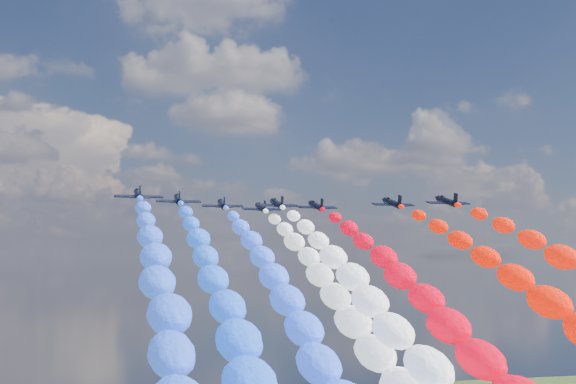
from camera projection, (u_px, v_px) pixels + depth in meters
name	position (u px, v px, depth m)	size (l,w,h in m)	color
jet_0	(138.00, 195.00, 143.70)	(9.00, 12.07, 2.66)	black
trail_0	(169.00, 361.00, 80.65)	(6.77, 123.39, 49.43)	blue
jet_1	(178.00, 199.00, 156.03)	(9.00, 12.07, 2.66)	black
trail_1	(232.00, 347.00, 92.99)	(6.77, 123.39, 49.43)	blue
jet_2	(222.00, 204.00, 170.43)	(9.00, 12.07, 2.66)	black
trail_2	(294.00, 335.00, 107.39)	(6.77, 123.39, 49.43)	#2A55FF
jet_3	(277.00, 204.00, 168.58)	(9.00, 12.07, 2.66)	black
trail_3	(384.00, 336.00, 105.54)	(6.77, 123.39, 49.43)	white
jet_4	(261.00, 208.00, 181.79)	(9.00, 12.07, 2.66)	black
trail_4	(347.00, 327.00, 118.75)	(6.77, 123.39, 49.43)	white
jet_5	(316.00, 206.00, 175.28)	(9.00, 12.07, 2.66)	black
trail_5	(438.00, 331.00, 112.24)	(6.77, 123.39, 49.43)	red
jet_6	(392.00, 203.00, 166.15)	(9.00, 12.07, 2.66)	black
trail_6	(571.00, 338.00, 103.11)	(6.77, 123.39, 49.43)	#F71503
jet_7	(447.00, 201.00, 160.94)	(9.00, 12.07, 2.66)	black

